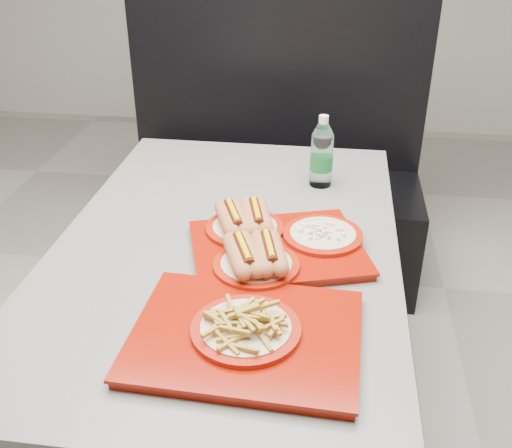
# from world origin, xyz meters

# --- Properties ---
(ground) EXTENTS (6.00, 6.00, 0.00)m
(ground) POSITION_xyz_m (0.00, 0.00, 0.00)
(ground) COLOR gray
(ground) RESTS_ON ground
(diner_table) EXTENTS (0.92, 1.42, 0.75)m
(diner_table) POSITION_xyz_m (0.00, 0.00, 0.58)
(diner_table) COLOR black
(diner_table) RESTS_ON ground
(booth_bench) EXTENTS (1.30, 0.57, 1.35)m
(booth_bench) POSITION_xyz_m (0.00, 1.09, 0.40)
(booth_bench) COLOR black
(booth_bench) RESTS_ON ground
(tray_near) EXTENTS (0.51, 0.45, 0.09)m
(tray_near) POSITION_xyz_m (0.12, -0.04, 0.78)
(tray_near) COLOR #800F03
(tray_near) RESTS_ON diner_table
(tray_far) EXTENTS (0.48, 0.38, 0.09)m
(tray_far) POSITION_xyz_m (0.11, -0.39, 0.78)
(tray_far) COLOR #800F03
(tray_far) RESTS_ON diner_table
(water_bottle) EXTENTS (0.07, 0.07, 0.23)m
(water_bottle) POSITION_xyz_m (0.23, 0.39, 0.85)
(water_bottle) COLOR silver
(water_bottle) RESTS_ON diner_table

